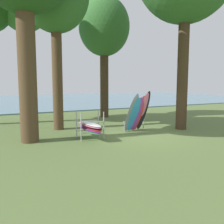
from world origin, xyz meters
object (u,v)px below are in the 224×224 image
tree_mid_behind (104,28)px  leaning_board_pile (138,113)px  tree_deep_back (24,6)px  board_storage_rack (90,127)px

tree_mid_behind → leaning_board_pile: bearing=-98.6°
tree_deep_back → board_storage_rack: size_ratio=4.38×
tree_mid_behind → leaning_board_pile: (-0.90, -5.93, -5.62)m
tree_deep_back → board_storage_rack: 9.40m
tree_deep_back → board_storage_rack: tree_deep_back is taller
leaning_board_pile → board_storage_rack: leaning_board_pile is taller
leaning_board_pile → board_storage_rack: size_ratio=1.01×
tree_deep_back → leaning_board_pile: size_ratio=4.32×
tree_deep_back → leaning_board_pile: (4.69, -5.85, -6.34)m
tree_mid_behind → board_storage_rack: bearing=-120.8°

